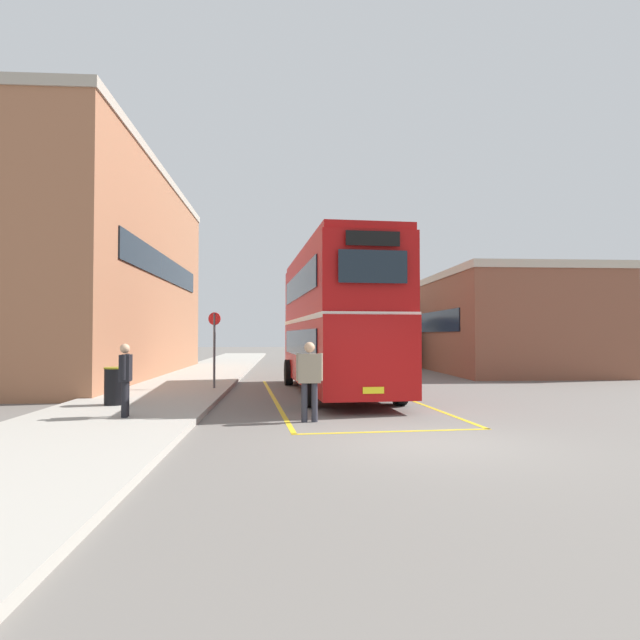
{
  "coord_description": "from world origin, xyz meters",
  "views": [
    {
      "loc": [
        -2.59,
        -9.86,
        1.94
      ],
      "look_at": [
        -1.19,
        11.61,
        2.55
      ],
      "focal_mm": 30.61,
      "sensor_mm": 36.0,
      "label": 1
    }
  ],
  "objects": [
    {
      "name": "ground_plane",
      "position": [
        0.0,
        14.4,
        0.0
      ],
      "size": [
        135.6,
        135.6,
        0.0
      ],
      "primitive_type": "plane",
      "color": "#66605B"
    },
    {
      "name": "sidewalk_left",
      "position": [
        -6.5,
        16.8,
        0.07
      ],
      "size": [
        4.0,
        57.6,
        0.14
      ],
      "primitive_type": "cube",
      "color": "#A39E93",
      "rests_on": "ground"
    },
    {
      "name": "brick_building_left",
      "position": [
        -11.54,
        15.74,
        4.76
      ],
      "size": [
        7.01,
        19.25,
        9.52
      ],
      "color": "#9E6647",
      "rests_on": "ground"
    },
    {
      "name": "depot_building_right",
      "position": [
        9.18,
        20.92,
        2.61
      ],
      "size": [
        7.49,
        16.31,
        5.22
      ],
      "color": "brown",
      "rests_on": "ground"
    },
    {
      "name": "double_decker_bus",
      "position": [
        -0.91,
        8.29,
        2.51
      ],
      "size": [
        3.41,
        10.62,
        4.75
      ],
      "color": "black",
      "rests_on": "ground"
    },
    {
      "name": "single_deck_bus",
      "position": [
        2.72,
        26.08,
        1.64
      ],
      "size": [
        3.54,
        10.01,
        3.02
      ],
      "color": "black",
      "rests_on": "ground"
    },
    {
      "name": "pedestrian_boarding",
      "position": [
        -2.03,
        2.41,
        1.05
      ],
      "size": [
        0.6,
        0.25,
        1.79
      ],
      "color": "#2D2D38",
      "rests_on": "ground"
    },
    {
      "name": "pedestrian_waiting_near",
      "position": [
        -6.11,
        2.49,
        1.07
      ],
      "size": [
        0.27,
        0.55,
        1.62
      ],
      "color": "black",
      "rests_on": "sidewalk_left"
    },
    {
      "name": "litter_bin",
      "position": [
        -7.01,
        4.65,
        0.63
      ],
      "size": [
        0.54,
        0.54,
        0.98
      ],
      "color": "black",
      "rests_on": "sidewalk_left"
    },
    {
      "name": "bus_stop_sign",
      "position": [
        -5.0,
        9.09,
        1.71
      ],
      "size": [
        0.43,
        0.14,
        2.6
      ],
      "color": "#4C4C51",
      "rests_on": "sidewalk_left"
    },
    {
      "name": "bay_marking_yellow",
      "position": [
        -0.84,
        6.36,
        0.0
      ],
      "size": [
        5.19,
        12.79,
        0.01
      ],
      "color": "gold",
      "rests_on": "ground"
    }
  ]
}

